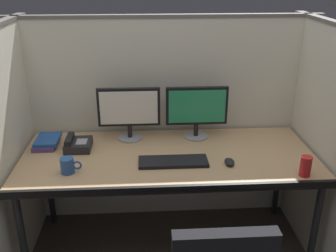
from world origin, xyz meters
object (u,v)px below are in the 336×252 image
at_px(monitor_left, 129,110).
at_px(book_stack, 47,142).
at_px(desk_phone, 77,144).
at_px(soda_can, 306,166).
at_px(computer_mouse, 229,162).
at_px(desk, 169,162).
at_px(monitor_right, 197,109).
at_px(coffee_mug, 68,166).
at_px(keyboard_main, 173,162).

bearing_deg(monitor_left, book_stack, -172.17).
xyz_separation_m(desk_phone, soda_can, (1.38, -0.44, 0.03)).
bearing_deg(soda_can, book_stack, 162.47).
bearing_deg(book_stack, computer_mouse, -16.10).
height_order(monitor_left, book_stack, monitor_left).
bearing_deg(desk, soda_can, -21.57).
relative_size(desk_phone, book_stack, 0.85).
xyz_separation_m(monitor_right, desk_phone, (-0.82, -0.14, -0.18)).
distance_m(monitor_right, soda_can, 0.82).
xyz_separation_m(desk_phone, book_stack, (-0.22, 0.06, -0.01)).
distance_m(computer_mouse, desk_phone, 1.01).
distance_m(monitor_left, coffee_mug, 0.60).
bearing_deg(desk, monitor_right, 51.77).
height_order(monitor_right, book_stack, monitor_right).
height_order(computer_mouse, book_stack, book_stack).
relative_size(desk, coffee_mug, 15.08).
bearing_deg(coffee_mug, desk_phone, 88.96).
bearing_deg(book_stack, desk_phone, -16.45).
relative_size(desk, soda_can, 15.57).
height_order(soda_can, book_stack, soda_can).
bearing_deg(desk, computer_mouse, -21.62).
height_order(desk, desk_phone, desk_phone).
distance_m(computer_mouse, soda_can, 0.44).
relative_size(desk, computer_mouse, 19.79).
height_order(keyboard_main, coffee_mug, coffee_mug).
bearing_deg(computer_mouse, coffee_mug, -177.57).
bearing_deg(monitor_left, soda_can, -29.35).
bearing_deg(computer_mouse, monitor_right, 110.28).
distance_m(coffee_mug, book_stack, 0.44).
distance_m(keyboard_main, computer_mouse, 0.35).
height_order(desk, coffee_mug, coffee_mug).
height_order(coffee_mug, book_stack, coffee_mug).
relative_size(monitor_right, keyboard_main, 1.00).
height_order(monitor_right, coffee_mug, monitor_right).
distance_m(desk_phone, soda_can, 1.45).
xyz_separation_m(keyboard_main, soda_can, (0.76, -0.20, 0.05)).
bearing_deg(monitor_left, coffee_mug, -127.34).
bearing_deg(monitor_left, desk_phone, -157.81).
relative_size(computer_mouse, desk_phone, 0.51).
relative_size(soda_can, book_stack, 0.55).
bearing_deg(soda_can, desk_phone, 162.30).
height_order(computer_mouse, desk_phone, desk_phone).
height_order(desk, monitor_left, monitor_left).
relative_size(monitor_left, book_stack, 1.93).
height_order(monitor_right, computer_mouse, monitor_right).
bearing_deg(computer_mouse, book_stack, 163.90).
relative_size(desk, monitor_right, 4.42).
height_order(monitor_right, keyboard_main, monitor_right).
height_order(keyboard_main, computer_mouse, computer_mouse).
distance_m(monitor_left, book_stack, 0.60).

